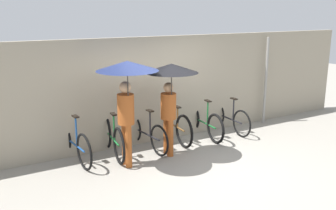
% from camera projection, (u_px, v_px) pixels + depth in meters
% --- Properties ---
extents(ground_plane, '(30.00, 30.00, 0.00)m').
position_uv_depth(ground_plane, '(198.00, 168.00, 7.21)').
color(ground_plane, gray).
extents(back_wall, '(11.91, 0.12, 2.40)m').
position_uv_depth(back_wall, '(153.00, 90.00, 8.48)').
color(back_wall, gray).
rests_on(back_wall, ground).
extents(parked_bicycle_0, '(0.44, 1.81, 1.10)m').
position_uv_depth(parked_bicycle_0, '(74.00, 142.00, 7.49)').
color(parked_bicycle_0, black).
rests_on(parked_bicycle_0, ground).
extents(parked_bicycle_1, '(0.44, 1.74, 0.97)m').
position_uv_depth(parked_bicycle_1, '(112.00, 137.00, 7.79)').
color(parked_bicycle_1, black).
rests_on(parked_bicycle_1, ground).
extents(parked_bicycle_2, '(0.44, 1.75, 1.05)m').
position_uv_depth(parked_bicycle_2, '(145.00, 133.00, 8.18)').
color(parked_bicycle_2, black).
rests_on(parked_bicycle_2, ground).
extents(parked_bicycle_3, '(0.44, 1.73, 1.02)m').
position_uv_depth(parked_bicycle_3, '(174.00, 125.00, 8.63)').
color(parked_bicycle_3, black).
rests_on(parked_bicycle_3, ground).
extents(parked_bicycle_4, '(0.44, 1.80, 0.97)m').
position_uv_depth(parked_bicycle_4, '(203.00, 122.00, 8.97)').
color(parked_bicycle_4, black).
rests_on(parked_bicycle_4, ground).
extents(parked_bicycle_5, '(0.44, 1.70, 1.05)m').
position_uv_depth(parked_bicycle_5, '(228.00, 117.00, 9.37)').
color(parked_bicycle_5, black).
rests_on(parked_bicycle_5, ground).
extents(pedestrian_leading, '(1.14, 1.14, 2.07)m').
position_uv_depth(pedestrian_leading, '(127.00, 82.00, 6.84)').
color(pedestrian_leading, '#9E4C1E').
rests_on(pedestrian_leading, ground).
extents(pedestrian_center, '(1.07, 1.07, 1.95)m').
position_uv_depth(pedestrian_center, '(171.00, 82.00, 7.43)').
color(pedestrian_center, '#9E4C1E').
rests_on(pedestrian_center, ground).
extents(awning_pole, '(0.07, 0.07, 2.29)m').
position_uv_depth(awning_pole, '(266.00, 81.00, 9.88)').
color(awning_pole, gray).
rests_on(awning_pole, ground).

